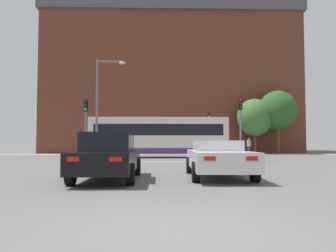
{
  "coord_description": "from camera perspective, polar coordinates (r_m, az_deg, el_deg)",
  "views": [
    {
      "loc": [
        -0.27,
        -4.62,
        1.22
      ],
      "look_at": [
        0.4,
        20.87,
        2.51
      ],
      "focal_mm": 35.0,
      "sensor_mm": 36.0,
      "label": 1
    }
  ],
  "objects": [
    {
      "name": "car_saloon_left",
      "position": [
        10.97,
        -10.31,
        -5.17
      ],
      "size": [
        1.91,
        4.68,
        1.55
      ],
      "rotation": [
        0.0,
        0.0,
        -0.0
      ],
      "color": "black",
      "rests_on": "ground_plane"
    },
    {
      "name": "ground_plane",
      "position": [
        4.79,
        1.87,
        -17.68
      ],
      "size": [
        400.0,
        400.0,
        0.0
      ],
      "primitive_type": "plane",
      "color": "#605E5B"
    },
    {
      "name": "street_lamp_junction",
      "position": [
        25.36,
        -11.46,
        4.81
      ],
      "size": [
        2.22,
        0.36,
        7.54
      ],
      "color": "slate",
      "rests_on": "ground_plane"
    },
    {
      "name": "pedestrian_walking_west",
      "position": [
        35.61,
        13.92,
        -3.2
      ],
      "size": [
        0.45,
        0.41,
        1.67
      ],
      "rotation": [
        0.0,
        0.0,
        3.76
      ],
      "color": "brown",
      "rests_on": "ground_plane"
    },
    {
      "name": "bus_crossing_lead",
      "position": [
        26.86,
        -1.63,
        -1.79
      ],
      "size": [
        11.09,
        2.72,
        3.23
      ],
      "rotation": [
        0.0,
        0.0,
        -1.57
      ],
      "color": "silver",
      "rests_on": "ground_plane"
    },
    {
      "name": "tree_kerbside",
      "position": [
        37.15,
        18.55,
        2.56
      ],
      "size": [
        4.06,
        4.06,
        6.8
      ],
      "color": "#4C3823",
      "rests_on": "ground_plane"
    },
    {
      "name": "tree_by_building",
      "position": [
        36.48,
        14.84,
        1.45
      ],
      "size": [
        3.82,
        3.82,
        5.94
      ],
      "color": "#4C3823",
      "rests_on": "ground_plane"
    },
    {
      "name": "pedestrian_walking_east",
      "position": [
        33.88,
        8.65,
        -3.13
      ],
      "size": [
        0.43,
        0.44,
        1.79
      ],
      "rotation": [
        0.0,
        0.0,
        0.82
      ],
      "color": "#333851",
      "rests_on": "ground_plane"
    },
    {
      "name": "traffic_light_far_left",
      "position": [
        33.21,
        -9.43,
        -0.65
      ],
      "size": [
        0.26,
        0.31,
        3.68
      ],
      "color": "slate",
      "rests_on": "ground_plane"
    },
    {
      "name": "far_pavement",
      "position": [
        33.8,
        -1.04,
        -4.95
      ],
      "size": [
        68.29,
        2.5,
        0.01
      ],
      "primitive_type": "cube",
      "color": "#A09B91",
      "rests_on": "ground_plane"
    },
    {
      "name": "traffic_light_near_right",
      "position": [
        22.43,
        12.51,
        1.3
      ],
      "size": [
        0.26,
        0.31,
        4.21
      ],
      "color": "slate",
      "rests_on": "ground_plane"
    },
    {
      "name": "traffic_light_far_right",
      "position": [
        33.48,
        7.13,
        -0.06
      ],
      "size": [
        0.26,
        0.31,
        4.26
      ],
      "color": "slate",
      "rests_on": "ground_plane"
    },
    {
      "name": "brick_civic_building",
      "position": [
        44.97,
        0.29,
        7.12
      ],
      "size": [
        30.84,
        16.05,
        23.85
      ],
      "color": "brown",
      "rests_on": "ground_plane"
    },
    {
      "name": "traffic_light_near_left",
      "position": [
        21.84,
        -14.15,
        1.12
      ],
      "size": [
        0.26,
        0.31,
        4.02
      ],
      "color": "slate",
      "rests_on": "ground_plane"
    },
    {
      "name": "car_roadster_right",
      "position": [
        11.74,
        8.65,
        -5.55
      ],
      "size": [
        2.13,
        4.94,
        1.29
      ],
      "rotation": [
        0.0,
        0.0,
        -0.03
      ],
      "color": "silver",
      "rests_on": "ground_plane"
    },
    {
      "name": "pedestrian_waiting",
      "position": [
        35.14,
        8.61,
        -3.31
      ],
      "size": [
        0.26,
        0.42,
        1.62
      ],
      "rotation": [
        0.0,
        0.0,
        1.67
      ],
      "color": "black",
      "rests_on": "ground_plane"
    },
    {
      "name": "stop_line_strip",
      "position": [
        20.82,
        -0.76,
        -6.24
      ],
      "size": [
        7.46,
        0.3,
        0.01
      ],
      "primitive_type": "cube",
      "color": "silver",
      "rests_on": "ground_plane"
    }
  ]
}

